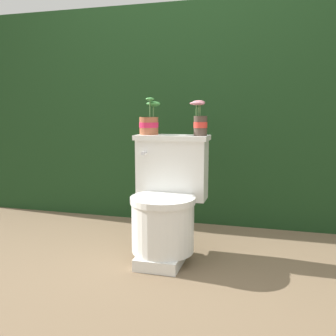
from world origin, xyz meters
TOP-DOWN VIEW (x-y plane):
  - ground_plane at (0.00, 0.00)m, footprint 12.00×12.00m
  - hedge_backdrop at (0.00, 1.24)m, footprint 4.06×0.97m
  - toilet at (0.00, 0.04)m, footprint 0.45×0.49m
  - potted_plant_left at (-0.15, 0.19)m, footprint 0.13×0.12m
  - potted_plant_midleft at (0.17, 0.17)m, footprint 0.10×0.10m

SIDE VIEW (x-z plane):
  - ground_plane at x=0.00m, z-range 0.00..0.00m
  - toilet at x=0.00m, z-range -0.04..0.69m
  - potted_plant_left at x=-0.15m, z-range 0.69..0.92m
  - potted_plant_midleft at x=0.17m, z-range 0.72..0.93m
  - hedge_backdrop at x=0.00m, z-range 0.00..1.68m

